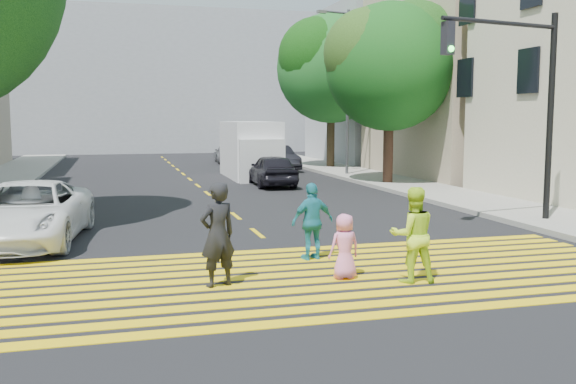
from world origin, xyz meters
name	(u,v)px	position (x,y,z in m)	size (l,w,h in m)	color
ground	(335,295)	(0.00, 0.00, 0.00)	(120.00, 120.00, 0.00)	black
sidewalk_left	(2,180)	(-8.50, 22.00, 0.07)	(3.00, 40.00, 0.15)	gray
sidewalk_right	(407,186)	(8.50, 15.00, 0.07)	(3.00, 60.00, 0.15)	gray
crosswalk	(312,277)	(0.00, 1.28, 0.01)	(13.40, 5.30, 0.01)	yellow
lane_line	(186,176)	(0.00, 22.50, 0.01)	(0.12, 34.40, 0.01)	yellow
building_right_tan	(492,77)	(15.00, 19.00, 5.00)	(10.00, 10.00, 10.00)	tan
building_right_grey	(399,87)	(15.00, 30.00, 5.00)	(10.00, 10.00, 10.00)	gray
backdrop_block	(153,83)	(0.00, 48.00, 6.00)	(30.00, 8.00, 12.00)	gray
tree_right_near	(391,60)	(8.12, 15.97, 5.41)	(6.75, 6.40, 7.99)	#321A14
tree_right_far	(332,63)	(8.68, 25.31, 6.06)	(7.71, 7.53, 8.98)	black
pedestrian_man	(218,235)	(-1.79, 1.08, 0.92)	(0.67, 0.44, 1.84)	black
pedestrian_woman	(413,235)	(1.63, 0.48, 0.86)	(0.84, 0.65, 1.72)	#CCF72C
pedestrian_child	(344,246)	(0.53, 1.01, 0.60)	(0.59, 0.38, 1.21)	pink
pedestrian_extra	(312,221)	(0.44, 2.69, 0.81)	(0.94, 0.39, 1.61)	teal
white_sedan	(27,213)	(-5.50, 6.13, 0.73)	(2.41, 5.22, 1.45)	white
dark_car_near	(272,170)	(3.09, 16.99, 0.70)	(1.64, 4.08, 1.39)	black
silver_car	(228,154)	(3.77, 31.84, 0.60)	(1.68, 4.14, 1.20)	gray
dark_car_parked	(277,158)	(5.32, 24.91, 0.69)	(1.47, 4.22, 1.39)	black
white_van	(251,151)	(3.02, 20.96, 1.31)	(2.29, 5.87, 2.75)	silver
traffic_signal	(523,88)	(7.06, 5.15, 3.72)	(3.87, 1.02, 5.75)	black
street_lamp	(345,82)	(7.66, 20.42, 4.71)	(1.84, 0.60, 8.21)	#56575C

